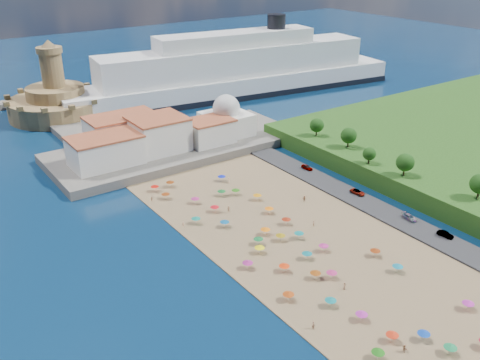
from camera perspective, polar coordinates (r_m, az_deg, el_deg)
ground at (r=134.04m, az=4.76°, el=-7.17°), size 700.00×700.00×0.00m
terrace at (r=193.24m, az=-6.72°, el=3.52°), size 90.00×36.00×3.00m
jetty at (r=215.81m, az=-16.39°, el=4.85°), size 18.00×70.00×2.40m
waterfront_buildings at (r=186.24m, az=-10.44°, el=4.55°), size 57.00×29.00×11.00m
domed_building at (r=198.75m, az=-1.47°, el=6.57°), size 16.00×16.00×15.00m
fortress at (r=241.73m, az=-18.98°, el=7.95°), size 40.00×40.00×32.40m
cruise_ship at (r=261.47m, az=-0.45°, el=11.39°), size 168.80×45.90×36.52m
beach_parasols at (r=125.80m, az=7.44°, el=-8.48°), size 30.86×114.72×2.20m
beachgoers at (r=133.42m, az=5.36°, el=-6.79°), size 37.71×97.06×1.89m
parked_cars at (r=153.89m, az=16.26°, el=-3.12°), size 2.47×81.62×1.45m
hillside_trees at (r=159.26m, az=19.79°, el=0.75°), size 13.49×105.72×6.97m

